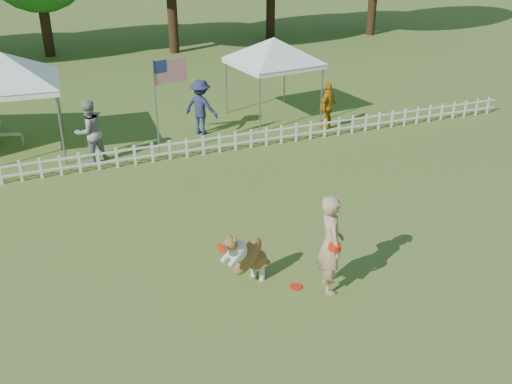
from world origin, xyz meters
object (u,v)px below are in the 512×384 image
handler (331,244)px  canopy_tent_left (10,106)px  dog (248,256)px  spectator_c (328,106)px  frisbee_on_turf (296,287)px  spectator_a (89,132)px  flag_pole (156,110)px  spectator_b (201,107)px  canopy_tent_right (273,79)px

handler → canopy_tent_left: (-5.24, 9.44, 0.49)m
dog → canopy_tent_left: bearing=89.6°
handler → spectator_c: (4.24, 7.98, -0.19)m
frisbee_on_turf → spectator_a: bearing=109.5°
dog → flag_pole: (-0.12, 6.81, 0.82)m
handler → canopy_tent_left: canopy_tent_left is taller
canopy_tent_left → spectator_b: bearing=-0.6°
dog → canopy_tent_left: canopy_tent_left is taller
handler → canopy_tent_right: 10.23m
frisbee_on_turf → flag_pole: bearing=97.1°
dog → canopy_tent_right: canopy_tent_right is taller
canopy_tent_left → flag_pole: bearing=-23.5°
canopy_tent_right → spectator_c: bearing=-64.0°
canopy_tent_right → spectator_a: bearing=-171.8°
handler → spectator_a: handler is taller
spectator_b → spectator_c: bearing=-148.7°
handler → dog: (-1.33, 0.72, -0.36)m
dog → frisbee_on_turf: dog is taller
handler → spectator_b: 9.07m
flag_pole → handler: bearing=-92.8°
spectator_a → spectator_c: spectator_a is taller
frisbee_on_turf → handler: bearing=-24.9°
flag_pole → spectator_b: (1.74, 1.53, -0.55)m
handler → spectator_c: handler is taller
flag_pole → spectator_b: bearing=27.7°
frisbee_on_turf → flag_pole: flag_pole is taller
spectator_a → frisbee_on_turf: bearing=86.5°
dog → canopy_tent_left: (-3.91, 8.73, 0.85)m
handler → dog: 1.55m
dog → spectator_b: 8.51m
handler → canopy_tent_right: bearing=-3.9°
dog → spectator_a: (-1.96, 7.28, 0.29)m
dog → frisbee_on_turf: (0.78, -0.46, -0.60)m
canopy_tent_right → canopy_tent_left: bearing=174.8°
canopy_tent_right → spectator_a: size_ratio=1.50×
frisbee_on_turf → canopy_tent_right: 10.25m
frisbee_on_turf → canopy_tent_left: (-4.69, 9.19, 1.45)m
canopy_tent_left → spectator_a: size_ratio=1.63×
spectator_b → canopy_tent_right: bearing=-119.5°
canopy_tent_right → spectator_c: (1.17, -1.77, -0.56)m
spectator_c → canopy_tent_right: bearing=-88.3°
flag_pole → spectator_c: 5.74m
spectator_c → handler: bearing=30.3°
handler → flag_pole: bearing=24.5°
handler → frisbee_on_turf: bearing=78.7°
canopy_tent_left → spectator_a: bearing=-33.3°
canopy_tent_left → spectator_c: size_ratio=1.87×
canopy_tent_left → spectator_b: size_ratio=1.66×
dog → spectator_a: size_ratio=0.68×
handler → canopy_tent_left: size_ratio=0.67×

